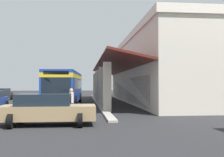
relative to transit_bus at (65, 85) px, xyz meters
name	(u,v)px	position (x,y,z in m)	size (l,w,h in m)	color
ground	(137,101)	(-4.74, 7.97, -1.85)	(120.00, 120.00, 0.00)	#262628
curb_strip	(98,102)	(-2.90, 3.30, -1.79)	(31.77, 0.50, 0.12)	#9E998E
plaza_building	(183,71)	(-2.90, 12.93, 1.62)	(26.77, 16.62, 6.93)	beige
transit_bus	(65,85)	(0.00, 0.00, 0.00)	(11.32, 3.18, 3.34)	#193D9E
parked_sedan_tan	(47,109)	(13.43, 0.13, -1.10)	(2.44, 4.40, 1.47)	#9E845B
parked_sedan_charcoal	(1,94)	(-7.91, -8.34, -1.10)	(4.46, 2.13, 1.47)	#232328
pedestrian	(71,101)	(10.30, 1.11, -0.90)	(0.69, 0.30, 1.69)	navy
potted_palm	(103,93)	(-11.81, 4.57, -1.11)	(1.59, 1.56, 3.21)	#4C4742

